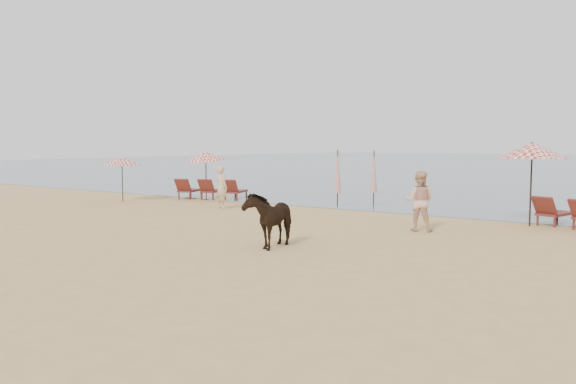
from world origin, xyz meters
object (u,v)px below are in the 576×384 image
at_px(umbrella_open_left_a, 122,161).
at_px(umbrella_closed_left, 338,172).
at_px(umbrella_closed_right, 374,172).
at_px(beachgoer_right_a, 419,201).
at_px(beachgoer_left, 222,187).
at_px(umbrella_open_right, 532,151).
at_px(lounger_cluster_left, 211,189).
at_px(umbrella_open_left_b, 206,156).
at_px(cow, 270,219).

relative_size(umbrella_open_left_a, umbrella_closed_left, 0.86).
height_order(umbrella_closed_right, beachgoer_right_a, umbrella_closed_right).
distance_m(beachgoer_left, beachgoer_right_a, 8.83).
xyz_separation_m(umbrella_closed_left, umbrella_closed_right, (1.09, 1.15, -0.03)).
bearing_deg(umbrella_open_left_a, umbrella_open_right, -0.06).
xyz_separation_m(umbrella_open_left_a, umbrella_closed_right, (10.20, 4.79, -0.39)).
bearing_deg(umbrella_closed_left, umbrella_open_left_a, -158.25).
height_order(lounger_cluster_left, umbrella_open_left_b, umbrella_open_left_b).
relative_size(umbrella_open_left_b, beachgoer_left, 1.36).
distance_m(umbrella_open_left_a, cow, 13.31).
height_order(umbrella_closed_right, beachgoer_left, umbrella_closed_right).
height_order(umbrella_open_right, beachgoer_left, umbrella_open_right).
bearing_deg(beachgoer_right_a, beachgoer_left, -20.67).
bearing_deg(beachgoer_left, umbrella_open_left_b, -21.93).
bearing_deg(umbrella_open_left_a, umbrella_closed_left, 13.85).
distance_m(umbrella_closed_left, umbrella_closed_right, 1.59).
bearing_deg(umbrella_closed_left, beachgoer_left, -137.90).
relative_size(umbrella_closed_right, beachgoer_left, 1.34).
bearing_deg(umbrella_open_right, lounger_cluster_left, -158.86).
height_order(umbrella_open_left_b, beachgoer_right_a, umbrella_open_left_b).
distance_m(umbrella_closed_right, beachgoer_left, 6.39).
relative_size(cow, beachgoer_right_a, 0.94).
xyz_separation_m(umbrella_open_left_a, beachgoer_left, (5.56, 0.43, -0.96)).
distance_m(lounger_cluster_left, beachgoer_left, 4.05).
relative_size(umbrella_closed_right, cow, 1.38).
height_order(lounger_cluster_left, umbrella_closed_right, umbrella_closed_right).
bearing_deg(lounger_cluster_left, umbrella_open_right, -22.81).
xyz_separation_m(umbrella_closed_right, beachgoer_right_a, (4.13, -5.43, -0.53)).
height_order(umbrella_open_left_a, beachgoer_left, umbrella_open_left_a).
distance_m(umbrella_open_right, beachgoer_right_a, 4.17).
distance_m(umbrella_open_right, umbrella_closed_right, 7.17).
relative_size(lounger_cluster_left, cow, 2.04).
relative_size(umbrella_open_left_a, beachgoer_right_a, 1.13).
height_order(umbrella_closed_right, cow, umbrella_closed_right).
distance_m(umbrella_open_left_a, umbrella_open_left_b, 3.77).
bearing_deg(lounger_cluster_left, cow, -60.65).
bearing_deg(cow, umbrella_closed_right, 90.68).
relative_size(umbrella_open_right, cow, 1.57).
height_order(umbrella_open_right, umbrella_closed_right, umbrella_open_right).
height_order(umbrella_open_left_b, umbrella_closed_right, umbrella_open_left_b).
bearing_deg(lounger_cluster_left, umbrella_closed_left, -15.06).
relative_size(umbrella_closed_left, cow, 1.40).
xyz_separation_m(umbrella_closed_left, beachgoer_left, (-3.55, -3.20, -0.59)).
height_order(beachgoer_left, beachgoer_right_a, beachgoer_right_a).
relative_size(umbrella_closed_left, umbrella_closed_right, 1.02).
bearing_deg(beachgoer_left, lounger_cluster_left, -25.91).
xyz_separation_m(lounger_cluster_left, cow, (9.63, -8.35, 0.25)).
bearing_deg(beachgoer_right_a, cow, 51.29).
bearing_deg(umbrella_open_left_b, beachgoer_left, -41.05).
bearing_deg(umbrella_closed_right, umbrella_closed_left, -133.33).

